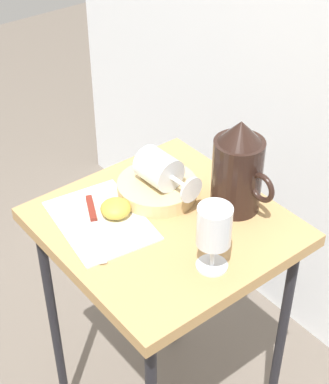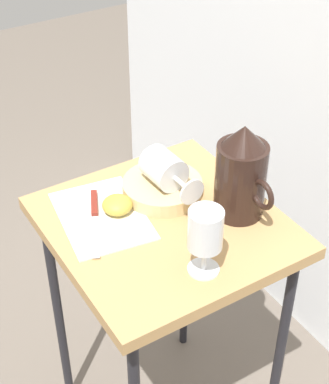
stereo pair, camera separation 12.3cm
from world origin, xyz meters
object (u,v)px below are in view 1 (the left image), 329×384
knife (93,218)px  apple_half_left (116,208)px  wine_glass_tipped_near (160,169)px  basket_tray (157,188)px  wine_glass_upright (214,230)px  table (164,250)px  pitcher (237,174)px

knife → apple_half_left: bearing=71.0°
wine_glass_tipped_near → knife: 0.18m
apple_half_left → wine_glass_tipped_near: bearing=89.2°
basket_tray → apple_half_left: size_ratio=2.72×
basket_tray → knife: size_ratio=0.91×
basket_tray → wine_glass_tipped_near: bearing=5.8°
basket_tray → wine_glass_upright: (0.25, -0.06, 0.08)m
basket_tray → wine_glass_upright: bearing=-13.5°
knife → basket_tray: bearing=86.8°
apple_half_left → wine_glass_upright: bearing=13.3°
basket_tray → apple_half_left: 0.12m
wine_glass_tipped_near → apple_half_left: (-0.00, -0.12, -0.05)m
table → knife: bearing=-128.6°
table → wine_glass_tipped_near: size_ratio=4.73×
basket_tray → pitcher: size_ratio=0.84×
table → pitcher: size_ratio=3.36×
wine_glass_upright → pitcher: bearing=123.4°
pitcher → apple_half_left: pitcher is taller
wine_glass_tipped_near → basket_tray: bearing=-174.2°
table → basket_tray: size_ratio=4.02×
table → knife: knife is taller
table → wine_glass_upright: wine_glass_upright is taller
pitcher → apple_half_left: size_ratio=3.25×
wine_glass_upright → knife: bearing=-158.0°
wine_glass_upright → table: bearing=175.4°
pitcher → knife: pitcher is taller
table → wine_glass_upright: bearing=-4.6°
pitcher → knife: size_ratio=1.08×
basket_tray → pitcher: bearing=37.1°
table → knife: size_ratio=3.64×
table → knife: (-0.10, -0.12, 0.09)m
table → wine_glass_tipped_near: bearing=147.9°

